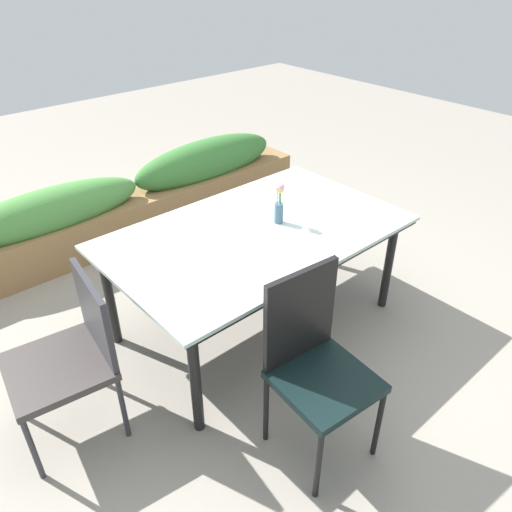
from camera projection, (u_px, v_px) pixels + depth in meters
ground_plane at (248, 321)px, 3.42m from camera, size 12.00×12.00×0.00m
dining_table at (256, 238)px, 3.05m from camera, size 1.82×1.12×0.72m
chair_end_left at (72, 351)px, 2.45m from camera, size 0.54×0.54×0.87m
chair_near_left at (314, 358)px, 2.33m from camera, size 0.47×0.47×0.99m
flower_vase at (279, 204)px, 3.04m from camera, size 0.06×0.07×0.27m
planter_box at (139, 200)px, 4.30m from camera, size 3.31×0.40×0.68m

